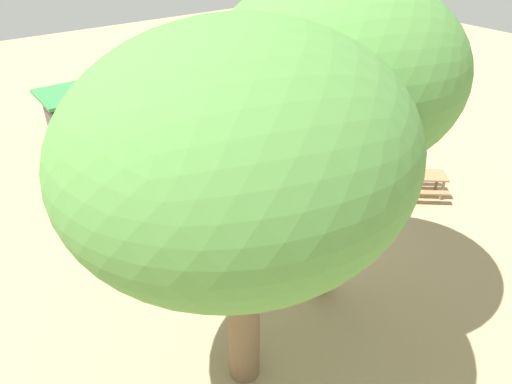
% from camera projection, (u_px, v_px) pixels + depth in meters
% --- Properties ---
extents(ground_plane, '(60.00, 60.00, 0.00)m').
position_uv_depth(ground_plane, '(284.00, 235.00, 14.51)').
color(ground_plane, tan).
extents(elephant, '(2.15, 2.02, 1.57)m').
position_uv_depth(elephant, '(259.00, 194.00, 14.63)').
color(elephant, slate).
rests_on(elephant, ground_plane).
extents(person_handler, '(0.47, 0.32, 1.62)m').
position_uv_depth(person_handler, '(220.00, 181.00, 15.39)').
color(person_handler, '#3F3833').
rests_on(person_handler, ground_plane).
extents(shade_tree_main, '(5.93, 5.44, 7.40)m').
position_uv_depth(shade_tree_main, '(241.00, 156.00, 7.56)').
color(shade_tree_main, brown).
rests_on(shade_tree_main, ground_plane).
extents(shade_tree_secondary, '(5.48, 5.03, 7.68)m').
position_uv_depth(shade_tree_secondary, '(335.00, 77.00, 9.62)').
color(shade_tree_secondary, brown).
rests_on(shade_tree_secondary, ground_plane).
extents(wooden_bench, '(0.74, 1.46, 0.88)m').
position_uv_depth(wooden_bench, '(330.00, 176.00, 16.64)').
color(wooden_bench, brown).
rests_on(wooden_bench, ground_plane).
extents(picnic_table_near, '(2.03, 2.04, 0.78)m').
position_uv_depth(picnic_table_near, '(149.00, 252.00, 12.89)').
color(picnic_table_near, brown).
rests_on(picnic_table_near, ground_plane).
extents(picnic_table_far, '(2.10, 2.10, 0.78)m').
position_uv_depth(picnic_table_far, '(423.00, 179.00, 16.20)').
color(picnic_table_far, '#9E7A51').
rests_on(picnic_table_far, ground_plane).
extents(market_stall_green, '(2.50, 2.50, 2.52)m').
position_uv_depth(market_stall_green, '(80.00, 126.00, 18.66)').
color(market_stall_green, '#59514C').
rests_on(market_stall_green, ground_plane).
extents(market_stall_white, '(2.50, 2.50, 2.52)m').
position_uv_depth(market_stall_white, '(141.00, 111.00, 19.97)').
color(market_stall_white, '#59514C').
rests_on(market_stall_white, ground_plane).
extents(market_stall_red, '(2.50, 2.50, 2.52)m').
position_uv_depth(market_stall_red, '(195.00, 98.00, 21.28)').
color(market_stall_red, '#59514C').
rests_on(market_stall_red, ground_plane).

